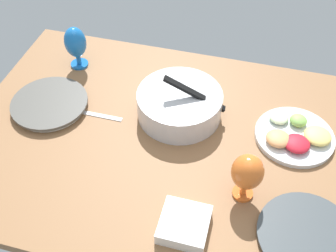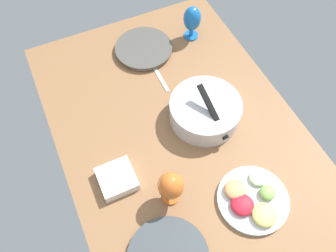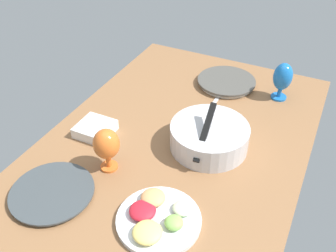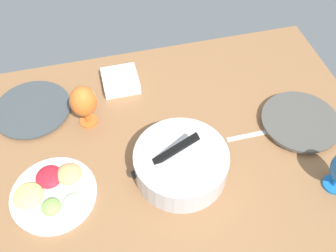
% 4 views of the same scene
% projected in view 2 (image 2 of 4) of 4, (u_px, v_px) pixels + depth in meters
% --- Properties ---
extents(ground_plane, '(1.60, 1.04, 0.04)m').
position_uv_depth(ground_plane, '(182.00, 138.00, 1.55)').
color(ground_plane, '#8C603D').
extents(dinner_plate_left, '(0.29, 0.29, 0.03)m').
position_uv_depth(dinner_plate_left, '(144.00, 49.00, 1.79)').
color(dinner_plate_left, silver).
rests_on(dinner_plate_left, ground_plane).
extents(mixing_bowl, '(0.33, 0.32, 0.18)m').
position_uv_depth(mixing_bowl, '(205.00, 110.00, 1.54)').
color(mixing_bowl, silver).
rests_on(mixing_bowl, ground_plane).
extents(fruit_platter, '(0.28, 0.28, 0.05)m').
position_uv_depth(fruit_platter, '(252.00, 199.00, 1.36)').
color(fruit_platter, silver).
rests_on(fruit_platter, ground_plane).
extents(hurricane_glass_blue, '(0.09, 0.09, 0.19)m').
position_uv_depth(hurricane_glass_blue, '(192.00, 20.00, 1.76)').
color(hurricane_glass_blue, blue).
rests_on(hurricane_glass_blue, ground_plane).
extents(hurricane_glass_orange, '(0.10, 0.10, 0.18)m').
position_uv_depth(hurricane_glass_orange, '(171.00, 186.00, 1.29)').
color(hurricane_glass_orange, orange).
rests_on(hurricane_glass_orange, ground_plane).
extents(square_bowl_white, '(0.14, 0.14, 0.05)m').
position_uv_depth(square_bowl_white, '(117.00, 178.00, 1.40)').
color(square_bowl_white, white).
rests_on(square_bowl_white, ground_plane).
extents(fork_by_left_plate, '(0.18, 0.02, 0.01)m').
position_uv_depth(fork_by_left_plate, '(160.00, 78.00, 1.70)').
color(fork_by_left_plate, silver).
rests_on(fork_by_left_plate, ground_plane).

